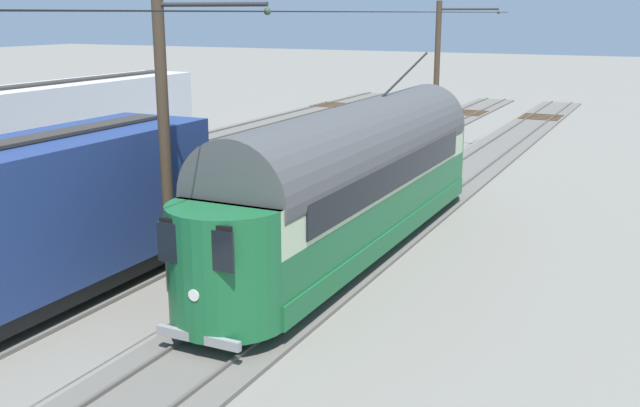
{
  "coord_description": "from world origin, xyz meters",
  "views": [
    {
      "loc": [
        -15.6,
        19.32,
        6.74
      ],
      "look_at": [
        -6.92,
        1.39,
        1.6
      ],
      "focal_mm": 41.54,
      "sensor_mm": 36.0,
      "label": 1
    }
  ],
  "objects_px": {
    "catenary_pole_mid_near": "(167,139)",
    "track_end_bumper": "(291,138)",
    "vintage_streetcar": "(356,176)",
    "catenary_pole_foreground": "(438,74)",
    "boxcar_far_siding": "(66,125)"
  },
  "relations": [
    {
      "from": "catenary_pole_foreground",
      "to": "boxcar_far_siding",
      "type": "bearing_deg",
      "value": 45.38
    },
    {
      "from": "catenary_pole_mid_near",
      "to": "track_end_bumper",
      "type": "xyz_separation_m",
      "value": [
        7.3,
        -19.88,
        -3.44
      ]
    },
    {
      "from": "boxcar_far_siding",
      "to": "track_end_bumper",
      "type": "xyz_separation_m",
      "value": [
        -5.05,
        -10.66,
        -1.77
      ]
    },
    {
      "from": "vintage_streetcar",
      "to": "track_end_bumper",
      "type": "relative_size",
      "value": 8.84
    },
    {
      "from": "catenary_pole_foreground",
      "to": "track_end_bumper",
      "type": "height_order",
      "value": "catenary_pole_foreground"
    },
    {
      "from": "vintage_streetcar",
      "to": "catenary_pole_foreground",
      "type": "bearing_deg",
      "value": -80.61
    },
    {
      "from": "catenary_pole_foreground",
      "to": "catenary_pole_mid_near",
      "type": "bearing_deg",
      "value": 90.0
    },
    {
      "from": "vintage_streetcar",
      "to": "catenary_pole_mid_near",
      "type": "xyz_separation_m",
      "value": [
        2.79,
        4.88,
        1.59
      ]
    },
    {
      "from": "boxcar_far_siding",
      "to": "track_end_bumper",
      "type": "height_order",
      "value": "boxcar_far_siding"
    },
    {
      "from": "boxcar_far_siding",
      "to": "catenary_pole_foreground",
      "type": "relative_size",
      "value": 1.92
    },
    {
      "from": "catenary_pole_foreground",
      "to": "track_end_bumper",
      "type": "distance_m",
      "value": 8.28
    },
    {
      "from": "vintage_streetcar",
      "to": "boxcar_far_siding",
      "type": "distance_m",
      "value": 15.74
    },
    {
      "from": "boxcar_far_siding",
      "to": "catenary_pole_mid_near",
      "type": "relative_size",
      "value": 1.92
    },
    {
      "from": "catenary_pole_mid_near",
      "to": "track_end_bumper",
      "type": "distance_m",
      "value": 21.45
    },
    {
      "from": "vintage_streetcar",
      "to": "catenary_pole_mid_near",
      "type": "bearing_deg",
      "value": 60.3
    }
  ]
}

